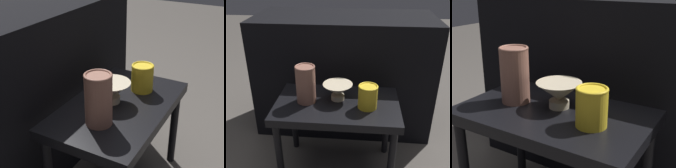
{
  "view_description": "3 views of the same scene",
  "coord_description": "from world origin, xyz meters",
  "views": [
    {
      "loc": [
        -0.96,
        -0.49,
        1.06
      ],
      "look_at": [
        0.01,
        0.04,
        0.5
      ],
      "focal_mm": 50.0,
      "sensor_mm": 36.0,
      "label": 1
    },
    {
      "loc": [
        0.11,
        -1.15,
        1.11
      ],
      "look_at": [
        0.0,
        0.01,
        0.53
      ],
      "focal_mm": 42.0,
      "sensor_mm": 36.0,
      "label": 2
    },
    {
      "loc": [
        0.51,
        -0.78,
        0.84
      ],
      "look_at": [
        0.0,
        0.06,
        0.5
      ],
      "focal_mm": 50.0,
      "sensor_mm": 36.0,
      "label": 3
    }
  ],
  "objects": [
    {
      "name": "vase_colorful_right",
      "position": [
        0.15,
        -0.03,
        0.49
      ],
      "size": [
        0.1,
        0.1,
        0.12
      ],
      "color": "gold",
      "rests_on": "table"
    },
    {
      "name": "bowl",
      "position": [
        -0.0,
        0.03,
        0.48
      ],
      "size": [
        0.15,
        0.15,
        0.09
      ],
      "color": "#C1B293",
      "rests_on": "table"
    },
    {
      "name": "vase_textured_left",
      "position": [
        -0.16,
        0.0,
        0.53
      ],
      "size": [
        0.1,
        0.1,
        0.19
      ],
      "color": "brown",
      "rests_on": "table"
    },
    {
      "name": "table",
      "position": [
        0.0,
        0.0,
        0.37
      ],
      "size": [
        0.63,
        0.38,
        0.43
      ],
      "color": "black",
      "rests_on": "ground_plane"
    },
    {
      "name": "couch_backdrop",
      "position": [
        0.0,
        0.5,
        0.38
      ],
      "size": [
        1.13,
        0.5,
        0.76
      ],
      "color": "black",
      "rests_on": "ground_plane"
    }
  ]
}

